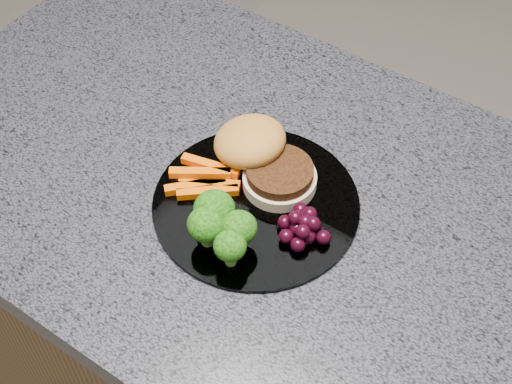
{
  "coord_description": "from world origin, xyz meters",
  "views": [
    {
      "loc": [
        0.25,
        -0.49,
        1.6
      ],
      "look_at": [
        -0.07,
        -0.03,
        0.93
      ],
      "focal_mm": 50.0,
      "sensor_mm": 36.0,
      "label": 1
    }
  ],
  "objects_px": {
    "island_cabinet": "(296,380)",
    "burger": "(260,156)",
    "plate": "(256,204)",
    "grape_bunch": "(303,226)"
  },
  "relations": [
    {
      "from": "island_cabinet",
      "to": "plate",
      "type": "bearing_deg",
      "value": -159.03
    },
    {
      "from": "island_cabinet",
      "to": "burger",
      "type": "distance_m",
      "value": 0.51
    },
    {
      "from": "island_cabinet",
      "to": "burger",
      "type": "height_order",
      "value": "burger"
    },
    {
      "from": "plate",
      "to": "grape_bunch",
      "type": "relative_size",
      "value": 3.81
    },
    {
      "from": "island_cabinet",
      "to": "burger",
      "type": "relative_size",
      "value": 7.8
    },
    {
      "from": "island_cabinet",
      "to": "grape_bunch",
      "type": "bearing_deg",
      "value": -81.71
    },
    {
      "from": "island_cabinet",
      "to": "burger",
      "type": "bearing_deg",
      "value": 165.63
    },
    {
      "from": "island_cabinet",
      "to": "plate",
      "type": "distance_m",
      "value": 0.48
    },
    {
      "from": "plate",
      "to": "burger",
      "type": "height_order",
      "value": "burger"
    },
    {
      "from": "grape_bunch",
      "to": "burger",
      "type": "bearing_deg",
      "value": 149.96
    }
  ]
}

